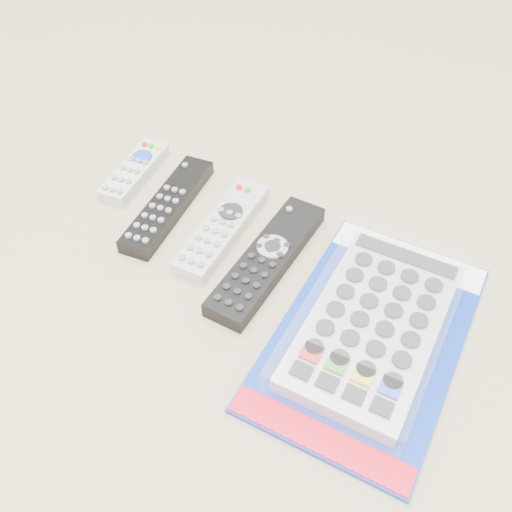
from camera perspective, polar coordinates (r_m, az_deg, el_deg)
The scene contains 5 objects.
remote_small_grey at distance 0.88m, azimuth -12.05°, elevation 8.27°, with size 0.07×0.15×0.02m.
remote_slim_black at distance 0.81m, azimuth -8.78°, elevation 5.06°, with size 0.08×0.21×0.02m.
remote_silver_dvd at distance 0.77m, azimuth -3.37°, elevation 2.84°, with size 0.07×0.20×0.02m.
remote_large_black at distance 0.73m, azimuth 1.14°, elevation -0.31°, with size 0.07×0.23×0.02m.
jumbo_remote_packaged at distance 0.67m, azimuth 11.68°, elevation -6.64°, with size 0.22×0.34×0.04m.
Camera 1 is at (0.30, -0.40, 0.54)m, focal length 40.00 mm.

